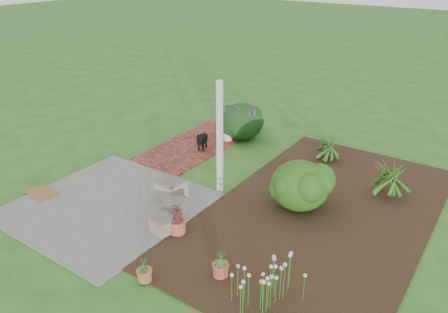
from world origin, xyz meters
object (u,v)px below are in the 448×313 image
Objects in this scene: cream_ceramic_urn at (228,134)px; evergreen_shrub at (300,184)px; stone_trough_near at (164,225)px; black_dog at (202,139)px.

evergreen_shrub is at bearing -33.21° from cream_ceramic_urn.
stone_trough_near is 0.71× the size of black_dog.
black_dog reaches higher than cream_ceramic_urn.
stone_trough_near is 0.33× the size of evergreen_shrub.
cream_ceramic_urn is 0.29× the size of evergreen_shrub.
black_dog is 0.46× the size of evergreen_shrub.
cream_ceramic_urn is at bearing 146.79° from evergreen_shrub.
cream_ceramic_urn is 3.79m from evergreen_shrub.
stone_trough_near is at bearing -82.38° from black_dog.
black_dog is at bearing 116.32° from stone_trough_near.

